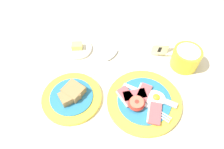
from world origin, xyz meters
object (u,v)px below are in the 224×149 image
object	(u,v)px
bread_plate	(72,96)
butter_dish	(77,48)
teaspoon_by_saucer	(107,59)
breakfast_plate	(143,101)
sugar_cup	(186,58)
number_card	(159,48)

from	to	relation	value
bread_plate	butter_dish	xyz separation A→B (m)	(-0.04, 0.21, -0.00)
butter_dish	teaspoon_by_saucer	distance (m)	0.13
breakfast_plate	sugar_cup	xyz separation A→B (m)	(0.13, 0.18, 0.03)
bread_plate	sugar_cup	xyz separation A→B (m)	(0.37, 0.20, 0.03)
breakfast_plate	number_card	distance (m)	0.22
breakfast_plate	butter_dish	size ratio (longest dim) A/B	2.20
butter_dish	teaspoon_by_saucer	bearing A→B (deg)	-15.59
number_card	teaspoon_by_saucer	distance (m)	0.20
butter_dish	teaspoon_by_saucer	world-z (taller)	butter_dish
sugar_cup	butter_dish	world-z (taller)	sugar_cup
butter_dish	bread_plate	bearing A→B (deg)	-80.49
bread_plate	sugar_cup	bearing A→B (deg)	28.80
breakfast_plate	number_card	xyz separation A→B (m)	(0.04, 0.22, 0.03)
breakfast_plate	bread_plate	xyz separation A→B (m)	(-0.23, -0.02, 0.00)
breakfast_plate	teaspoon_by_saucer	xyz separation A→B (m)	(-0.15, 0.16, -0.01)
bread_plate	sugar_cup	world-z (taller)	sugar_cup
teaspoon_by_saucer	butter_dish	bearing A→B (deg)	102.89
sugar_cup	number_card	bearing A→B (deg)	159.42
breakfast_plate	teaspoon_by_saucer	size ratio (longest dim) A/B	1.36
bread_plate	number_card	size ratio (longest dim) A/B	2.66
number_card	teaspoon_by_saucer	size ratio (longest dim) A/B	0.41
breakfast_plate	butter_dish	bearing A→B (deg)	144.16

